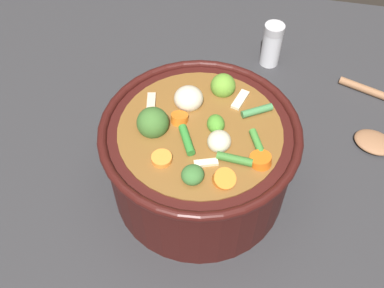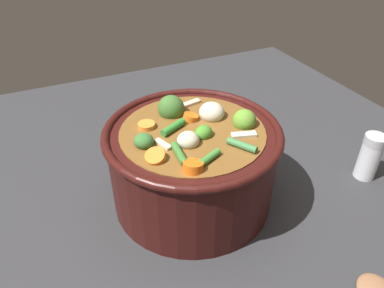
# 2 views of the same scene
# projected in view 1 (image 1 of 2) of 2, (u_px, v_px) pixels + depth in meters

# --- Properties ---
(ground_plane) EXTENTS (1.10, 1.10, 0.00)m
(ground_plane) POSITION_uv_depth(u_px,v_px,m) (199.00, 185.00, 0.68)
(ground_plane) COLOR #2D2D30
(cooking_pot) EXTENTS (0.27, 0.27, 0.17)m
(cooking_pot) POSITION_uv_depth(u_px,v_px,m) (199.00, 157.00, 0.62)
(cooking_pot) COLOR #38110F
(cooking_pot) RESTS_ON ground_plane
(wooden_spoon) EXTENTS (0.19, 0.18, 0.02)m
(wooden_spoon) POSITION_uv_depth(u_px,v_px,m) (382.00, 123.00, 0.75)
(wooden_spoon) COLOR #916242
(wooden_spoon) RESTS_ON ground_plane
(salt_shaker) EXTENTS (0.04, 0.04, 0.09)m
(salt_shaker) POSITION_uv_depth(u_px,v_px,m) (272.00, 45.00, 0.83)
(salt_shaker) COLOR silver
(salt_shaker) RESTS_ON ground_plane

